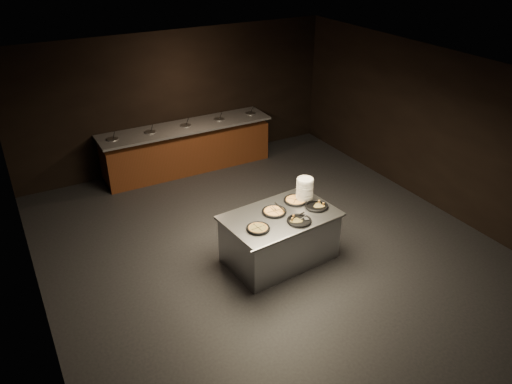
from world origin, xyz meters
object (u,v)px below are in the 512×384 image
plate_stack (305,189)px  pan_cheese_whole (274,211)px  pan_veggie_whole (258,228)px  serving_counter (280,238)px

plate_stack → pan_cheese_whole: plate_stack is taller
pan_veggie_whole → pan_cheese_whole: size_ratio=0.92×
plate_stack → pan_cheese_whole: (-0.64, -0.12, -0.17)m
pan_veggie_whole → pan_cheese_whole: bearing=33.2°
serving_counter → pan_veggie_whole: pan_veggie_whole is taller
serving_counter → pan_cheese_whole: bearing=107.3°
plate_stack → pan_cheese_whole: 0.67m
serving_counter → plate_stack: plate_stack is taller
pan_veggie_whole → pan_cheese_whole: (0.45, 0.30, 0.00)m
plate_stack → pan_veggie_whole: size_ratio=1.05×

